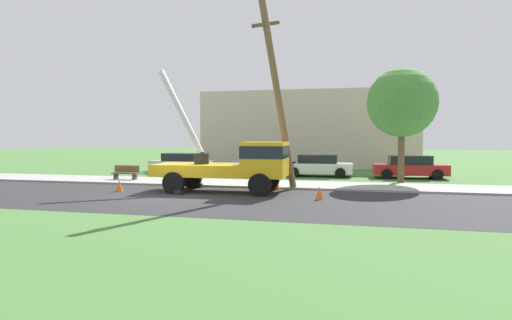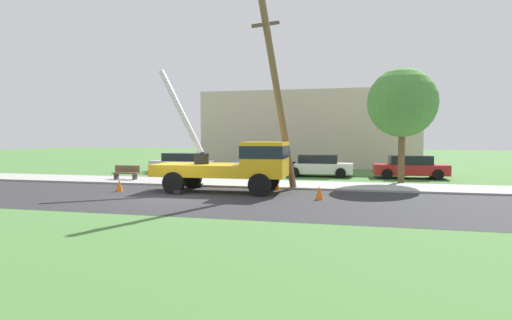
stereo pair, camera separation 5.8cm
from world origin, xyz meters
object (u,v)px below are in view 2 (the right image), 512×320
Objects in this scene: parked_sedan_red at (410,167)px; park_bench at (126,173)px; roadside_tree_near at (402,103)px; parked_sedan_blue at (263,165)px; utility_truck at (238,162)px; traffic_cone_behind at (119,186)px; traffic_cone_ahead at (319,193)px; parked_sedan_silver at (183,163)px; parked_sedan_white at (318,165)px; leaning_utility_pole at (278,96)px; traffic_cone_curbside at (276,184)px.

park_bench is at bearing -160.68° from parked_sedan_red.
parked_sedan_blue is at bearing 160.77° from roadside_tree_near.
roadside_tree_near is at bearing 9.38° from park_bench.
utility_truck is at bearing -133.12° from parked_sedan_red.
parked_sedan_blue is at bearing 64.98° from traffic_cone_behind.
parked_sedan_silver reaches higher than traffic_cone_ahead.
traffic_cone_behind is at bearing -62.91° from park_bench.
parked_sedan_white and parked_sedan_red have the same top height.
parked_sedan_red is at bearing 1.01° from parked_sedan_blue.
park_bench is at bearing -99.14° from parked_sedan_silver.
utility_truck reaches higher than traffic_cone_ahead.
traffic_cone_behind is 0.13× the size of parked_sedan_white.
leaning_utility_pole reaches higher than parked_sedan_blue.
roadside_tree_near is at bearing 36.63° from traffic_cone_curbside.
parked_sedan_white is (-1.13, 10.44, 0.43)m from traffic_cone_ahead.
park_bench reaches higher than traffic_cone_curbside.
parked_sedan_blue reaches higher than traffic_cone_behind.
parked_sedan_silver is at bearing 166.92° from roadside_tree_near.
traffic_cone_behind is (-9.45, 0.39, 0.00)m from traffic_cone_ahead.
traffic_cone_curbside is 0.13× the size of parked_sedan_silver.
traffic_cone_curbside is at bearing -43.34° from parked_sedan_silver.
utility_truck reaches higher than parked_sedan_blue.
leaning_utility_pole is 5.47× the size of park_bench.
parked_sedan_white is at bearing 148.32° from roadside_tree_near.
park_bench is (-11.74, 4.86, 0.18)m from traffic_cone_ahead.
parked_sedan_white is at bearing 82.72° from leaning_utility_pole.
leaning_utility_pole is 10.70m from park_bench.
traffic_cone_curbside is at bearing -99.31° from parked_sedan_white.
traffic_cone_ahead is 12.70m from park_bench.
leaning_utility_pole is 4.27m from traffic_cone_curbside.
traffic_cone_curbside is 7.92m from parked_sedan_blue.
utility_truck is at bearing -53.52° from parked_sedan_silver.
leaning_utility_pole is 15.64× the size of traffic_cone_behind.
parked_sedan_red reaches higher than traffic_cone_ahead.
parked_sedan_silver is at bearing 176.18° from parked_sedan_blue.
parked_sedan_white reaches higher than traffic_cone_curbside.
parked_sedan_blue is 3.65m from parked_sedan_white.
roadside_tree_near reaches higher than parked_sedan_blue.
parked_sedan_blue is (-4.78, 10.40, 0.43)m from traffic_cone_ahead.
parked_sedan_silver is at bearing 179.12° from parked_sedan_red.
parked_sedan_white is at bearing 27.74° from park_bench.
roadside_tree_near is (4.89, -3.02, 3.73)m from parked_sedan_white.
traffic_cone_behind is (-5.52, -1.14, -1.13)m from utility_truck.
traffic_cone_behind is 0.35× the size of park_bench.
traffic_cone_ahead is 0.13× the size of parked_sedan_silver.
roadside_tree_near is at bearing -19.23° from parked_sedan_blue.
traffic_cone_ahead is at bearing -21.26° from utility_truck.
parked_sedan_red is at bearing 19.32° from park_bench.
parked_sedan_red is at bearing 51.23° from leaning_utility_pole.
parked_sedan_blue is (6.00, -0.40, 0.00)m from parked_sedan_silver.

